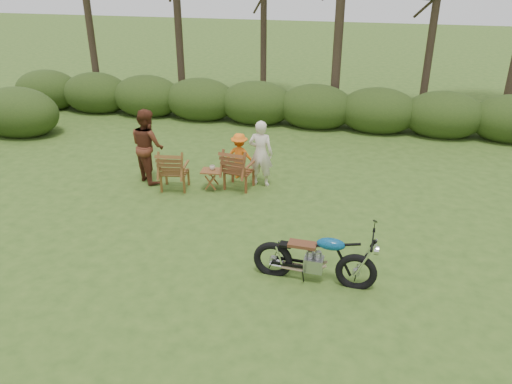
% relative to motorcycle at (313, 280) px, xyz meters
% --- Properties ---
extents(ground, '(80.00, 80.00, 0.00)m').
position_rel_motorcycle_xyz_m(ground, '(-1.11, -0.17, 0.00)').
color(ground, '#314E1A').
rests_on(ground, ground).
extents(tree_line, '(22.52, 11.62, 8.14)m').
position_rel_motorcycle_xyz_m(tree_line, '(-0.61, 9.57, 3.81)').
color(tree_line, '#33261B').
rests_on(tree_line, ground).
extents(motorcycle, '(2.04, 0.84, 1.15)m').
position_rel_motorcycle_xyz_m(motorcycle, '(0.00, 0.00, 0.00)').
color(motorcycle, '#0E76BA').
rests_on(motorcycle, ground).
extents(lawn_chair_right, '(0.80, 0.80, 1.03)m').
position_rel_motorcycle_xyz_m(lawn_chair_right, '(-2.26, 3.43, 0.00)').
color(lawn_chair_right, brown).
rests_on(lawn_chair_right, ground).
extents(lawn_chair_left, '(0.80, 0.80, 1.02)m').
position_rel_motorcycle_xyz_m(lawn_chair_left, '(-3.75, 3.01, 0.00)').
color(lawn_chair_left, brown).
rests_on(lawn_chair_left, ground).
extents(side_table, '(0.53, 0.46, 0.51)m').
position_rel_motorcycle_xyz_m(side_table, '(-2.87, 3.16, 0.25)').
color(side_table, brown).
rests_on(side_table, ground).
extents(cup, '(0.17, 0.17, 0.10)m').
position_rel_motorcycle_xyz_m(cup, '(-2.85, 3.20, 0.56)').
color(cup, beige).
rests_on(cup, side_table).
extents(adult_a, '(0.62, 0.42, 1.64)m').
position_rel_motorcycle_xyz_m(adult_a, '(-1.79, 3.72, 0.00)').
color(adult_a, beige).
rests_on(adult_a, ground).
extents(adult_b, '(1.13, 1.10, 1.83)m').
position_rel_motorcycle_xyz_m(adult_b, '(-4.55, 3.36, 0.00)').
color(adult_b, '#582919').
rests_on(adult_b, ground).
extents(child, '(0.76, 0.44, 1.17)m').
position_rel_motorcycle_xyz_m(child, '(-2.41, 4.04, 0.00)').
color(child, orange).
rests_on(child, ground).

